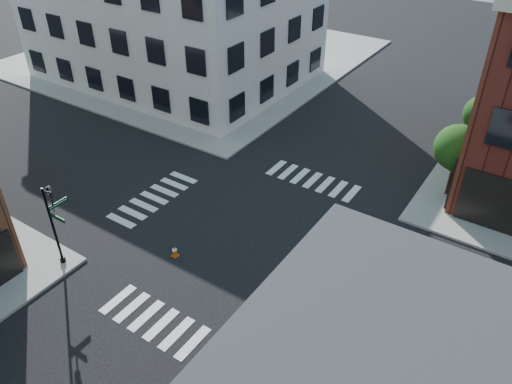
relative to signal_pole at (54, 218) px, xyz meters
The scene contains 8 objects.
ground 9.90m from the signal_pole, 44.81° to the left, with size 120.00×120.00×0.00m, color black.
sidewalk_nw 31.27m from the signal_pole, 117.29° to the left, with size 30.00×30.00×0.15m, color gray.
building_nw 25.92m from the signal_pole, 118.43° to the left, with size 22.00×16.00×11.00m, color beige.
tree_near 21.94m from the signal_pole, 49.38° to the left, with size 2.69×2.69×4.49m.
tree_far 26.78m from the signal_pole, 57.77° to the left, with size 2.43×2.43×4.07m.
signal_pole is the anchor object (origin of this frame).
box_truck 16.13m from the signal_pole, ahead, with size 7.52×2.64×3.35m.
traffic_cone 6.03m from the signal_pole, 39.15° to the left, with size 0.35×0.35×0.62m.
Camera 1 is at (11.69, -16.98, 17.27)m, focal length 35.00 mm.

